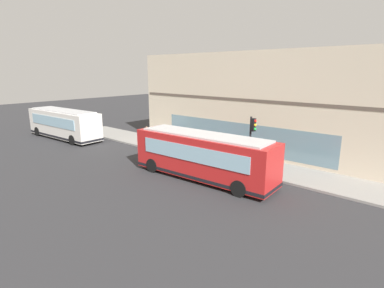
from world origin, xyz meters
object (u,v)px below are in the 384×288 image
Objects in this scene: city_bus_far_down_street at (64,124)px; pedestrian_near_hydrant at (262,152)px; newspaper_vending_box at (181,143)px; fire_hydrant at (257,162)px; city_bus_nearside at (203,156)px; pedestrian_walking_along_curb at (147,134)px; pedestrian_by_light_pole at (215,142)px; traffic_light_near_corner at (252,133)px.

city_bus_far_down_street is 21.18m from pedestrian_near_hydrant.
newspaper_vending_box is (-0.59, 7.82, -0.48)m from pedestrian_near_hydrant.
city_bus_far_down_street is at bearing 101.67° from fire_hydrant.
city_bus_nearside is 10.27m from pedestrian_walking_along_curb.
pedestrian_near_hydrant is (1.68, -11.27, -0.09)m from pedestrian_walking_along_curb.
pedestrian_by_light_pole is at bearing -77.29° from pedestrian_walking_along_curb.
fire_hydrant is 7.97m from newspaper_vending_box.
city_bus_far_down_street is 5.73× the size of pedestrian_walking_along_curb.
newspaper_vending_box is (4.55, 6.21, -0.95)m from city_bus_nearside.
fire_hydrant is at bearing -100.16° from pedestrian_by_light_pole.
fire_hydrant is 0.82× the size of newspaper_vending_box.
traffic_light_near_corner reaches higher than city_bus_far_down_street.
pedestrian_near_hydrant is at bearing 5.19° from traffic_light_near_corner.
pedestrian_near_hydrant reaches higher than newspaper_vending_box.
pedestrian_by_light_pole is at bearing 28.62° from city_bus_nearside.
fire_hydrant is 11.46m from pedestrian_walking_along_curb.
pedestrian_walking_along_curb reaches higher than pedestrian_by_light_pole.
pedestrian_by_light_pole is (1.56, -6.93, -0.01)m from pedestrian_walking_along_curb.
pedestrian_by_light_pole reaches higher than newspaper_vending_box.
pedestrian_walking_along_curb is at bearing 102.71° from pedestrian_by_light_pole.
city_bus_nearside is 5.72× the size of pedestrian_walking_along_curb.
traffic_light_near_corner is at bearing -99.62° from newspaper_vending_box.
pedestrian_walking_along_curb reaches higher than pedestrian_near_hydrant.
pedestrian_near_hydrant is at bearing -17.35° from city_bus_nearside.
pedestrian_by_light_pole is at bearing 79.84° from fire_hydrant.
pedestrian_walking_along_curb is 1.09× the size of pedestrian_near_hydrant.
city_bus_nearside is 11.28× the size of newspaper_vending_box.
newspaper_vending_box is at bearing -70.09° from city_bus_far_down_street.
pedestrian_walking_along_curb is at bearing 107.54° from newspaper_vending_box.
traffic_light_near_corner is at bearing -178.16° from fire_hydrant.
city_bus_far_down_street is 6.21× the size of pedestrian_near_hydrant.
fire_hydrant is at bearing -22.56° from city_bus_nearside.
fire_hydrant is 0.42× the size of pedestrian_walking_along_curb.
fire_hydrant is 1.10m from pedestrian_near_hydrant.
city_bus_far_down_street is at bearing 109.91° from newspaper_vending_box.
pedestrian_walking_along_curb is at bearing 93.79° from fire_hydrant.
pedestrian_near_hydrant is (5.14, -1.61, -0.47)m from city_bus_nearside.
traffic_light_near_corner is 5.20× the size of fire_hydrant.
newspaper_vending_box is at bearing 87.60° from fire_hydrant.
pedestrian_walking_along_curb is 11.40m from pedestrian_near_hydrant.
pedestrian_walking_along_curb is at bearing 70.31° from city_bus_nearside.
pedestrian_walking_along_curb reaches higher than fire_hydrant.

